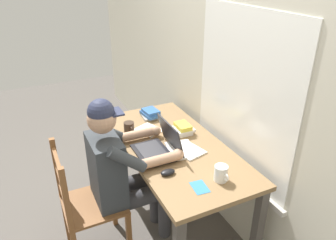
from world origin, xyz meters
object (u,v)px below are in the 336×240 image
Objects in this scene: wooden_chair at (86,205)px; laptop at (160,145)px; coffee_mug_dark at (129,128)px; book_stack_main at (183,129)px; desk at (174,156)px; book_stack_side at (150,114)px; computer_mouse at (168,172)px; coffee_mug_white at (221,173)px; landscape_photo_print at (200,187)px; seated_person at (121,169)px.

laptop reaches higher than wooden_chair.
coffee_mug_dark is 0.80× the size of book_stack_main.
laptop is (0.03, 0.57, 0.36)m from wooden_chair.
desk is 7.37× the size of book_stack_side.
book_stack_side reaches higher than computer_mouse.
book_stack_main reaches higher than computer_mouse.
laptop reaches higher than book_stack_side.
landscape_photo_print is (0.00, -0.16, -0.05)m from coffee_mug_white.
landscape_photo_print is (0.48, 0.05, -0.05)m from laptop.
book_stack_main is at bearing 18.14° from book_stack_side.
seated_person reaches higher than book_stack_main.
desk is 0.43m from seated_person.
coffee_mug_white is at bearing 7.69° from desk.
wooden_chair reaches higher than desk.
book_stack_main is 1.17× the size of landscape_photo_print.
coffee_mug_dark reaches higher than book_stack_side.
coffee_mug_white is (0.47, 0.21, -0.00)m from laptop.
book_stack_side is at bearing 164.74° from computer_mouse.
wooden_chair is at bearing -123.15° from coffee_mug_white.
coffee_mug_dark is 0.61× the size of book_stack_side.
computer_mouse is (0.32, -0.20, 0.12)m from desk.
computer_mouse is (0.31, 0.50, 0.32)m from wooden_chair.
book_stack_side reaches higher than desk.
coffee_mug_dark is at bearing -116.83° from book_stack_main.
computer_mouse is 0.66× the size of book_stack_main.
laptop reaches higher than landscape_photo_print.
wooden_chair is 0.68m from coffee_mug_dark.
laptop is at bearing 83.42° from seated_person.
seated_person reaches higher than desk.
coffee_mug_white reaches higher than computer_mouse.
coffee_mug_white is at bearing 23.81° from laptop.
computer_mouse is 0.81× the size of coffee_mug_white.
coffee_mug_white reaches higher than book_stack_side.
wooden_chair is 9.25× the size of computer_mouse.
book_stack_side is (-0.53, 0.45, 0.12)m from seated_person.
seated_person is 9.46× the size of landscape_photo_print.
desk is 0.73m from wooden_chair.
coffee_mug_dark reaches higher than landscape_photo_print.
book_stack_main is at bearing 122.19° from laptop.
book_stack_side is at bearing 179.78° from landscape_photo_print.
coffee_mug_white is 0.66m from book_stack_main.
wooden_chair is 0.96m from book_stack_side.
laptop is 1.67× the size of book_stack_side.
book_stack_main is (-0.13, 0.15, 0.14)m from desk.
laptop reaches higher than coffee_mug_white.
book_stack_main is (-0.45, 0.35, 0.02)m from computer_mouse.
book_stack_main is at bearing 142.22° from computer_mouse.
computer_mouse is 0.65m from coffee_mug_dark.
landscape_photo_print is (0.51, 0.62, 0.31)m from wooden_chair.
wooden_chair reaches higher than coffee_mug_white.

